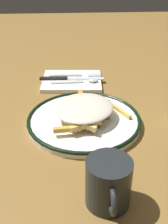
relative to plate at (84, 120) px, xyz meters
name	(u,v)px	position (x,y,z in m)	size (l,w,h in m)	color
ground_plane	(84,123)	(0.00, 0.00, -0.01)	(2.60, 2.60, 0.00)	brown
plate	(84,120)	(0.00, 0.00, 0.00)	(0.29, 0.29, 0.02)	white
fries_heap	(84,109)	(-0.01, 0.00, 0.03)	(0.24, 0.23, 0.04)	#EDBD52
napkin	(72,81)	(-0.25, -0.02, 0.00)	(0.16, 0.19, 0.01)	white
fork	(75,75)	(-0.28, -0.01, 0.00)	(0.02, 0.18, 0.00)	silver
knife	(66,78)	(-0.25, -0.04, 0.00)	(0.02, 0.21, 0.01)	black
spoon	(83,81)	(-0.22, 0.01, 0.01)	(0.02, 0.15, 0.01)	silver
coffee_mug	(108,183)	(0.26, 0.03, 0.04)	(0.11, 0.08, 0.09)	#222627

